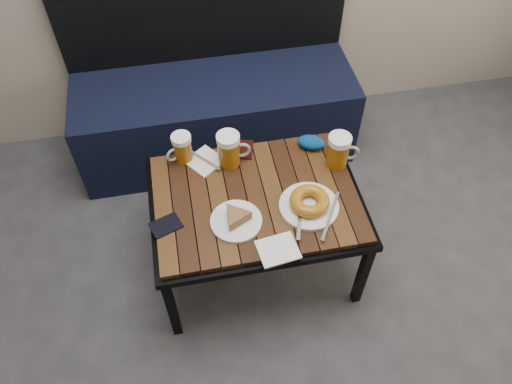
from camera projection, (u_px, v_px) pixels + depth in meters
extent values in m
cube|color=black|center=(216.00, 117.00, 2.61)|extent=(1.40, 0.50, 0.45)
cube|color=black|center=(203.00, 11.00, 2.39)|extent=(1.40, 0.05, 0.50)
cube|color=black|center=(172.00, 308.00, 1.95)|extent=(0.04, 0.03, 0.42)
cube|color=black|center=(362.00, 274.00, 2.04)|extent=(0.03, 0.03, 0.42)
cube|color=black|center=(161.00, 198.00, 2.29)|extent=(0.04, 0.04, 0.42)
cube|color=black|center=(325.00, 173.00, 2.39)|extent=(0.03, 0.04, 0.42)
cube|color=black|center=(256.00, 202.00, 1.99)|extent=(0.84, 0.62, 0.03)
cube|color=#321B0B|center=(256.00, 198.00, 1.97)|extent=(0.80, 0.58, 0.02)
cylinder|color=#8F500B|center=(183.00, 150.00, 2.05)|extent=(0.10, 0.10, 0.11)
cylinder|color=white|center=(181.00, 139.00, 2.00)|extent=(0.08, 0.08, 0.02)
torus|color=#8C999E|center=(173.00, 155.00, 2.03)|extent=(0.06, 0.04, 0.07)
cylinder|color=#8F500B|center=(229.00, 152.00, 2.03)|extent=(0.09, 0.09, 0.12)
cylinder|color=white|center=(228.00, 138.00, 1.97)|extent=(0.09, 0.09, 0.03)
torus|color=#8C999E|center=(242.00, 150.00, 2.04)|extent=(0.08, 0.02, 0.08)
cylinder|color=#8F500B|center=(338.00, 153.00, 2.03)|extent=(0.10, 0.10, 0.12)
cylinder|color=white|center=(340.00, 140.00, 1.97)|extent=(0.09, 0.09, 0.03)
torus|color=#8C999E|center=(350.00, 153.00, 2.03)|extent=(0.08, 0.03, 0.08)
cylinder|color=white|center=(236.00, 221.00, 1.88)|extent=(0.20, 0.20, 0.01)
cylinder|color=white|center=(309.00, 206.00, 1.92)|extent=(0.23, 0.23, 0.02)
torus|color=#87460C|center=(310.00, 201.00, 1.90)|extent=(0.15, 0.15, 0.05)
cube|color=#A5A8AD|center=(331.00, 215.00, 1.88)|extent=(0.13, 0.21, 0.00)
cube|color=#A5A8AD|center=(299.00, 220.00, 1.87)|extent=(0.06, 0.17, 0.00)
cube|color=white|center=(205.00, 161.00, 2.08)|extent=(0.18, 0.18, 0.01)
cube|color=#A5A8AD|center=(205.00, 160.00, 2.07)|extent=(0.12, 0.14, 0.00)
cube|color=white|center=(278.00, 250.00, 1.80)|extent=(0.16, 0.14, 0.01)
cube|color=black|center=(166.00, 225.00, 1.87)|extent=(0.13, 0.11, 0.01)
cube|color=black|center=(243.00, 149.00, 2.12)|extent=(0.11, 0.13, 0.01)
ellipsoid|color=#04117C|center=(311.00, 142.00, 2.11)|extent=(0.14, 0.12, 0.05)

